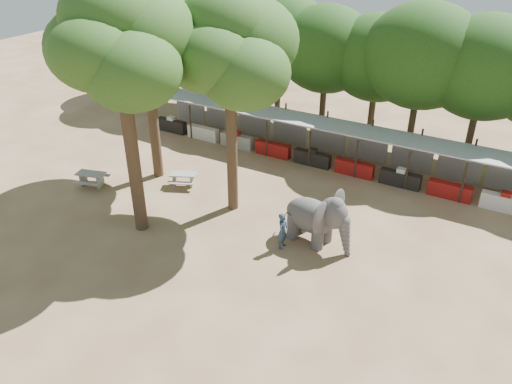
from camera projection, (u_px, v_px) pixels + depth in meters
The scene contains 10 objects.
ground at pixel (219, 288), 21.40m from camera, with size 100.00×100.00×0.00m, color brown.
vendor_stalls at pixel (339, 147), 31.29m from camera, with size 28.00×2.99×2.80m.
yard_tree_left at pixel (145, 37), 26.75m from camera, with size 7.10×6.90×11.02m.
yard_tree_center at pixel (118, 43), 21.18m from camera, with size 7.10×6.90×12.04m.
yard_tree_back at pixel (229, 48), 23.24m from camera, with size 7.10×6.90×11.36m.
backdrop_trees at pixel (373, 60), 33.07m from camera, with size 46.46×5.95×8.33m.
elephant at pixel (318, 218), 23.69m from camera, with size 3.74×2.80×2.80m.
handler at pixel (283, 231), 23.54m from camera, with size 0.67×0.45×1.87m, color #26384C.
picnic_table_near at pixel (91, 177), 29.11m from camera, with size 1.99×1.88×0.83m.
picnic_table_far at pixel (183, 178), 29.17m from camera, with size 2.00×1.92×0.78m.
Camera 1 is at (9.63, -13.64, 14.11)m, focal length 35.00 mm.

